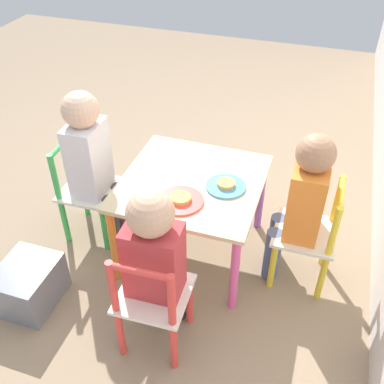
{
  "coord_description": "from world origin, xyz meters",
  "views": [
    {
      "loc": [
        1.49,
        0.49,
        1.6
      ],
      "look_at": [
        0.0,
        0.0,
        0.36
      ],
      "focal_mm": 42.0,
      "sensor_mm": 36.0,
      "label": 1
    }
  ],
  "objects_px": {
    "child_back": "(302,199)",
    "plate_back": "(226,186)",
    "child_front": "(91,156)",
    "plate_right": "(180,200)",
    "chair_yellow": "(310,236)",
    "kids_table": "(192,191)",
    "chair_red": "(152,301)",
    "chair_green": "(86,191)",
    "child_right": "(155,254)",
    "storage_bin": "(29,284)"
  },
  "relations": [
    {
      "from": "child_back",
      "to": "plate_back",
      "type": "xyz_separation_m",
      "value": [
        0.0,
        -0.32,
        -0.01
      ]
    },
    {
      "from": "child_front",
      "to": "plate_right",
      "type": "bearing_deg",
      "value": -107.93
    },
    {
      "from": "chair_yellow",
      "to": "kids_table",
      "type": "bearing_deg",
      "value": -90.0
    },
    {
      "from": "chair_yellow",
      "to": "chair_red",
      "type": "relative_size",
      "value": 1.0
    },
    {
      "from": "kids_table",
      "to": "chair_green",
      "type": "xyz_separation_m",
      "value": [
        0.02,
        -0.53,
        -0.12
      ]
    },
    {
      "from": "kids_table",
      "to": "plate_back",
      "type": "relative_size",
      "value": 3.52
    },
    {
      "from": "chair_green",
      "to": "child_right",
      "type": "distance_m",
      "value": 0.74
    },
    {
      "from": "child_back",
      "to": "child_right",
      "type": "distance_m",
      "value": 0.66
    },
    {
      "from": "storage_bin",
      "to": "plate_right",
      "type": "bearing_deg",
      "value": 122.16
    },
    {
      "from": "storage_bin",
      "to": "chair_yellow",
      "type": "bearing_deg",
      "value": 114.87
    },
    {
      "from": "chair_red",
      "to": "child_right",
      "type": "height_order",
      "value": "child_right"
    },
    {
      "from": "kids_table",
      "to": "plate_back",
      "type": "distance_m",
      "value": 0.17
    },
    {
      "from": "chair_yellow",
      "to": "chair_green",
      "type": "bearing_deg",
      "value": -88.96
    },
    {
      "from": "chair_red",
      "to": "chair_green",
      "type": "relative_size",
      "value": 1.0
    },
    {
      "from": "child_right",
      "to": "child_front",
      "type": "relative_size",
      "value": 0.93
    },
    {
      "from": "kids_table",
      "to": "chair_red",
      "type": "height_order",
      "value": "chair_red"
    },
    {
      "from": "child_back",
      "to": "plate_right",
      "type": "bearing_deg",
      "value": -72.24
    },
    {
      "from": "chair_green",
      "to": "chair_yellow",
      "type": "bearing_deg",
      "value": -91.04
    },
    {
      "from": "chair_green",
      "to": "child_front",
      "type": "relative_size",
      "value": 0.66
    },
    {
      "from": "kids_table",
      "to": "chair_yellow",
      "type": "height_order",
      "value": "chair_yellow"
    },
    {
      "from": "storage_bin",
      "to": "chair_red",
      "type": "bearing_deg",
      "value": 87.55
    },
    {
      "from": "kids_table",
      "to": "plate_right",
      "type": "distance_m",
      "value": 0.17
    },
    {
      "from": "kids_table",
      "to": "chair_red",
      "type": "bearing_deg",
      "value": 2.23
    },
    {
      "from": "kids_table",
      "to": "child_front",
      "type": "relative_size",
      "value": 0.78
    },
    {
      "from": "plate_back",
      "to": "plate_right",
      "type": "distance_m",
      "value": 0.21
    },
    {
      "from": "child_back",
      "to": "plate_right",
      "type": "relative_size",
      "value": 3.86
    },
    {
      "from": "child_front",
      "to": "child_right",
      "type": "bearing_deg",
      "value": -134.95
    },
    {
      "from": "chair_green",
      "to": "child_right",
      "type": "height_order",
      "value": "child_right"
    },
    {
      "from": "chair_yellow",
      "to": "child_back",
      "type": "xyz_separation_m",
      "value": [
        0.0,
        -0.06,
        0.19
      ]
    },
    {
      "from": "chair_red",
      "to": "child_back",
      "type": "distance_m",
      "value": 0.73
    },
    {
      "from": "child_right",
      "to": "storage_bin",
      "type": "bearing_deg",
      "value": 1.25
    },
    {
      "from": "chair_yellow",
      "to": "plate_back",
      "type": "xyz_separation_m",
      "value": [
        0.0,
        -0.38,
        0.18
      ]
    },
    {
      "from": "chair_green",
      "to": "plate_back",
      "type": "distance_m",
      "value": 0.71
    },
    {
      "from": "kids_table",
      "to": "chair_green",
      "type": "distance_m",
      "value": 0.55
    },
    {
      "from": "storage_bin",
      "to": "chair_green",
      "type": "bearing_deg",
      "value": 176.04
    },
    {
      "from": "chair_green",
      "to": "plate_back",
      "type": "height_order",
      "value": "chair_green"
    },
    {
      "from": "plate_right",
      "to": "storage_bin",
      "type": "distance_m",
      "value": 0.75
    },
    {
      "from": "child_back",
      "to": "child_front",
      "type": "xyz_separation_m",
      "value": [
        0.02,
        -0.95,
        0.03
      ]
    },
    {
      "from": "child_right",
      "to": "plate_right",
      "type": "distance_m",
      "value": 0.32
    },
    {
      "from": "child_back",
      "to": "child_right",
      "type": "xyz_separation_m",
      "value": [
        0.48,
        -0.46,
        -0.0
      ]
    },
    {
      "from": "chair_red",
      "to": "child_back",
      "type": "xyz_separation_m",
      "value": [
        -0.54,
        0.45,
        0.19
      ]
    },
    {
      "from": "child_right",
      "to": "plate_back",
      "type": "relative_size",
      "value": 4.22
    },
    {
      "from": "plate_back",
      "to": "kids_table",
      "type": "bearing_deg",
      "value": -90.0
    },
    {
      "from": "plate_right",
      "to": "plate_back",
      "type": "bearing_deg",
      "value": 135.0
    },
    {
      "from": "chair_red",
      "to": "child_back",
      "type": "bearing_deg",
      "value": -132.43
    },
    {
      "from": "chair_yellow",
      "to": "plate_right",
      "type": "height_order",
      "value": "chair_yellow"
    },
    {
      "from": "chair_red",
      "to": "child_right",
      "type": "xyz_separation_m",
      "value": [
        -0.06,
        -0.0,
        0.19
      ]
    },
    {
      "from": "chair_green",
      "to": "child_front",
      "type": "height_order",
      "value": "child_front"
    },
    {
      "from": "child_back",
      "to": "plate_back",
      "type": "relative_size",
      "value": 4.32
    },
    {
      "from": "chair_yellow",
      "to": "chair_red",
      "type": "xyz_separation_m",
      "value": [
        0.54,
        -0.51,
        0.0
      ]
    }
  ]
}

